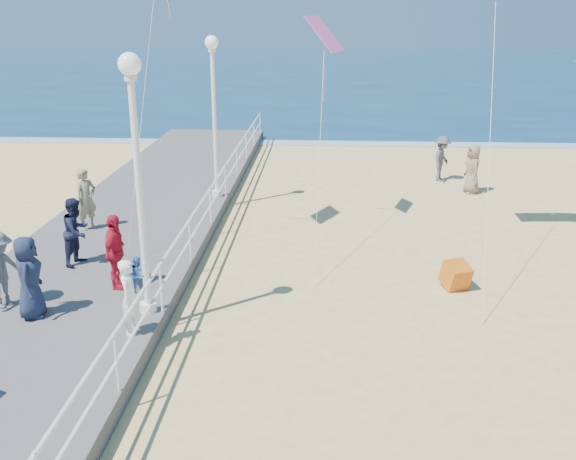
# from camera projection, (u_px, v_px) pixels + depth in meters

# --- Properties ---
(ground) EXTENTS (160.00, 160.00, 0.00)m
(ground) POSITION_uv_depth(u_px,v_px,m) (401.00, 335.00, 13.44)
(ground) COLOR #EAC77A
(ground) RESTS_ON ground
(ocean) EXTENTS (160.00, 90.00, 0.05)m
(ocean) POSITION_uv_depth(u_px,v_px,m) (340.00, 70.00, 74.85)
(ocean) COLOR navy
(ocean) RESTS_ON ground
(surf_line) EXTENTS (160.00, 1.20, 0.04)m
(surf_line) POSITION_uv_depth(u_px,v_px,m) (358.00, 144.00, 32.80)
(surf_line) COLOR silver
(surf_line) RESTS_ON ground
(boardwalk) EXTENTS (5.00, 44.00, 0.40)m
(boardwalk) POSITION_uv_depth(u_px,v_px,m) (51.00, 317.00, 13.79)
(boardwalk) COLOR #66615C
(boardwalk) RESTS_ON ground
(railing) EXTENTS (0.05, 42.00, 0.55)m
(railing) POSITION_uv_depth(u_px,v_px,m) (160.00, 275.00, 13.31)
(railing) COLOR white
(railing) RESTS_ON boardwalk
(lamp_post_mid) EXTENTS (0.44, 0.44, 5.32)m
(lamp_post_mid) POSITION_uv_depth(u_px,v_px,m) (137.00, 161.00, 12.55)
(lamp_post_mid) COLOR white
(lamp_post_mid) RESTS_ON boardwalk
(lamp_post_far) EXTENTS (0.44, 0.44, 5.32)m
(lamp_post_far) POSITION_uv_depth(u_px,v_px,m) (214.00, 100.00, 21.05)
(lamp_post_far) COLOR white
(lamp_post_far) RESTS_ON boardwalk
(woman_holding_toddler) EXTENTS (0.42, 0.59, 1.55)m
(woman_holding_toddler) POSITION_uv_depth(u_px,v_px,m) (130.00, 297.00, 12.44)
(woman_holding_toddler) COLOR white
(woman_holding_toddler) RESTS_ON boardwalk
(toddler_held) EXTENTS (0.30, 0.37, 0.71)m
(toddler_held) POSITION_uv_depth(u_px,v_px,m) (138.00, 274.00, 12.43)
(toddler_held) COLOR blue
(toddler_held) RESTS_ON boardwalk
(spectator_2) EXTENTS (1.04, 1.25, 1.69)m
(spectator_2) POSITION_uv_depth(u_px,v_px,m) (0.00, 270.00, 13.59)
(spectator_2) COLOR slate
(spectator_2) RESTS_ON boardwalk
(spectator_3) EXTENTS (0.46, 1.04, 1.75)m
(spectator_3) POSITION_uv_depth(u_px,v_px,m) (115.00, 252.00, 14.50)
(spectator_3) COLOR red
(spectator_3) RESTS_ON boardwalk
(spectator_4) EXTENTS (0.72, 0.95, 1.76)m
(spectator_4) POSITION_uv_depth(u_px,v_px,m) (29.00, 277.00, 13.12)
(spectator_4) COLOR #1B243C
(spectator_4) RESTS_ON boardwalk
(spectator_6) EXTENTS (0.73, 0.79, 1.80)m
(spectator_6) POSITION_uv_depth(u_px,v_px,m) (86.00, 199.00, 18.48)
(spectator_6) COLOR gray
(spectator_6) RESTS_ON boardwalk
(spectator_7) EXTENTS (0.83, 0.96, 1.71)m
(spectator_7) POSITION_uv_depth(u_px,v_px,m) (77.00, 231.00, 15.92)
(spectator_7) COLOR #171B34
(spectator_7) RESTS_ON boardwalk
(beach_walker_a) EXTENTS (1.12, 1.33, 1.79)m
(beach_walker_a) POSITION_uv_depth(u_px,v_px,m) (442.00, 159.00, 25.44)
(beach_walker_a) COLOR #504F54
(beach_walker_a) RESTS_ON ground
(beach_walker_c) EXTENTS (0.71, 0.97, 1.82)m
(beach_walker_c) POSITION_uv_depth(u_px,v_px,m) (473.00, 169.00, 23.70)
(beach_walker_c) COLOR #86715D
(beach_walker_c) RESTS_ON ground
(box_kite) EXTENTS (0.78, 0.86, 0.74)m
(box_kite) POSITION_uv_depth(u_px,v_px,m) (455.00, 278.00, 15.58)
(box_kite) COLOR red
(box_kite) RESTS_ON ground
(kite_diamond_pink) EXTENTS (1.22, 1.50, 1.00)m
(kite_diamond_pink) POSITION_uv_depth(u_px,v_px,m) (325.00, 34.00, 18.58)
(kite_diamond_pink) COLOR #EA56AB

